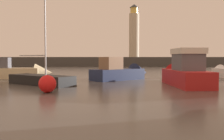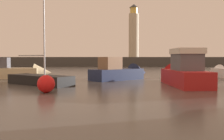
{
  "view_description": "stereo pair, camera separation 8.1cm",
  "coord_description": "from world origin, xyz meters",
  "views": [
    {
      "loc": [
        0.47,
        -2.74,
        2.04
      ],
      "look_at": [
        0.46,
        15.84,
        1.21
      ],
      "focal_mm": 41.66,
      "sensor_mm": 36.0,
      "label": 1
    },
    {
      "loc": [
        0.55,
        -2.74,
        2.04
      ],
      "look_at": [
        0.46,
        15.84,
        1.21
      ],
      "focal_mm": 41.66,
      "sensor_mm": 36.0,
      "label": 2
    }
  ],
  "objects": [
    {
      "name": "lighthouse",
      "position": [
        6.15,
        64.29,
        8.78
      ],
      "size": [
        2.58,
        2.58,
        13.52
      ],
      "color": "beige",
      "rests_on": "breakwater"
    },
    {
      "name": "mooring_buoy",
      "position": [
        -3.37,
        12.63,
        0.53
      ],
      "size": [
        1.05,
        1.05,
        1.05
      ],
      "primitive_type": "sphere",
      "color": "red",
      "rests_on": "ground_plane"
    },
    {
      "name": "sailboat_moored",
      "position": [
        -5.05,
        17.3,
        0.45
      ],
      "size": [
        5.86,
        5.01,
        9.22
      ],
      "color": "black",
      "rests_on": "ground_plane"
    },
    {
      "name": "ground_plane",
      "position": [
        0.0,
        32.15,
        0.0
      ],
      "size": [
        220.0,
        220.0,
        0.0
      ],
      "primitive_type": "plane",
      "color": "#4C4742"
    },
    {
      "name": "motorboat_3",
      "position": [
        5.95,
        17.41,
        0.93
      ],
      "size": [
        2.37,
        7.91,
        3.15
      ],
      "color": "#B21E1E",
      "rests_on": "ground_plane"
    },
    {
      "name": "motorboat_0",
      "position": [
        -9.25,
        23.54,
        0.69
      ],
      "size": [
        7.73,
        2.82,
        2.45
      ],
      "color": "beige",
      "rests_on": "ground_plane"
    },
    {
      "name": "motorboat_6",
      "position": [
        1.71,
        22.44,
        0.69
      ],
      "size": [
        6.38,
        5.96,
        2.57
      ],
      "color": "#1E284C",
      "rests_on": "ground_plane"
    },
    {
      "name": "breakwater",
      "position": [
        0.0,
        64.29,
        1.19
      ],
      "size": [
        65.3,
        6.23,
        2.38
      ],
      "primitive_type": "cube",
      "color": "#423F3D",
      "rests_on": "ground_plane"
    }
  ]
}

